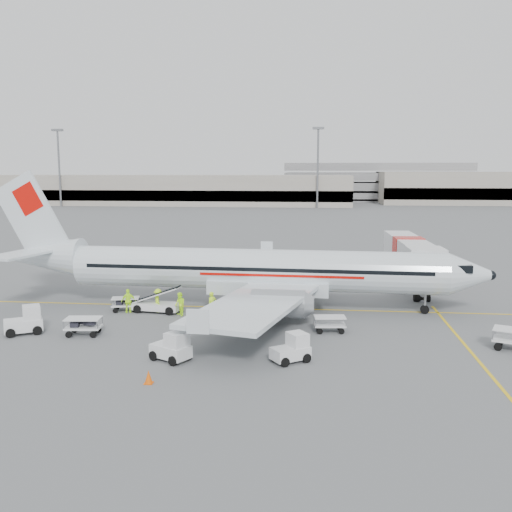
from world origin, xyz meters
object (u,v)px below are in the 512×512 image
object	(u,v)px
aircraft	(256,242)
belt_loader	(157,295)
tug_fore	(290,348)
tug_mid	(171,346)
jet_bridge	(408,262)
tug_aft	(23,320)

from	to	relation	value
aircraft	belt_loader	xyz separation A→B (m)	(-7.33, -2.05, -3.90)
belt_loader	tug_fore	distance (m)	14.73
aircraft	belt_loader	world-z (taller)	aircraft
belt_loader	tug_mid	world-z (taller)	belt_loader
jet_bridge	tug_mid	size ratio (longest dim) A/B	7.83
jet_bridge	belt_loader	distance (m)	23.54
aircraft	tug_fore	distance (m)	13.48
belt_loader	tug_mid	bearing A→B (deg)	-62.18
aircraft	tug_aft	world-z (taller)	aircraft
belt_loader	tug_aft	xyz separation A→B (m)	(-7.14, -6.58, -0.38)
jet_bridge	tug_mid	xyz separation A→B (m)	(-16.52, -22.55, -1.42)
belt_loader	jet_bridge	bearing A→B (deg)	38.46
belt_loader	tug_fore	world-z (taller)	belt_loader
aircraft	belt_loader	distance (m)	8.55
tug_fore	tug_aft	distance (m)	18.07
tug_mid	tug_aft	size ratio (longest dim) A/B	0.93
belt_loader	tug_fore	xyz separation A→B (m)	(10.54, -10.28, -0.48)
jet_bridge	aircraft	bearing A→B (deg)	-145.10
aircraft	belt_loader	size ratio (longest dim) A/B	7.90
tug_aft	aircraft	bearing A→B (deg)	0.96
belt_loader	tug_aft	size ratio (longest dim) A/B	2.01
belt_loader	tug_aft	bearing A→B (deg)	-129.09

